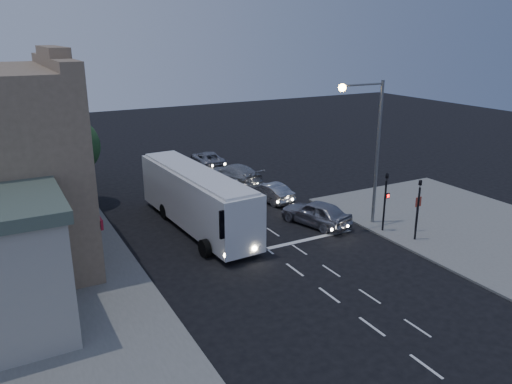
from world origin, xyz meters
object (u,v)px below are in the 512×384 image
car_sedan_a (269,192)px  regulatory_sign (417,208)px  tour_bus (196,197)px  car_sedan_c (208,159)px  traffic_signal_main (386,195)px  traffic_signal_side (418,202)px  car_suv (316,213)px  car_sedan_b (234,174)px  streetlight (370,137)px  street_tree (70,144)px

car_sedan_a → regulatory_sign: (4.86, -9.63, 0.91)m
tour_bus → car_sedan_c: 15.51m
tour_bus → traffic_signal_main: 11.61m
regulatory_sign → traffic_signal_main: bearing=149.2°
traffic_signal_side → regulatory_sign: bearing=43.9°
car_suv → car_sedan_b: car_sedan_b is taller
traffic_signal_main → streetlight: streetlight is taller
regulatory_sign → tour_bus: bearing=148.0°
car_sedan_a → car_sedan_b: 5.18m
traffic_signal_side → streetlight: 4.84m
tour_bus → street_tree: bearing=123.2°
tour_bus → streetlight: 11.31m
regulatory_sign → traffic_signal_side: bearing=-136.1°
car_sedan_b → streetlight: streetlight is taller
car_sedan_c → regulatory_sign: size_ratio=2.21×
tour_bus → traffic_signal_side: bearing=-41.2°
traffic_signal_main → traffic_signal_side: size_ratio=1.00×
car_sedan_b → traffic_signal_side: traffic_signal_side is taller
traffic_signal_main → streetlight: (-0.26, 1.42, 3.31)m
regulatory_sign → street_tree: (-17.51, 15.26, 2.90)m
car_sedan_b → street_tree: 12.82m
car_sedan_b → traffic_signal_main: bearing=93.1°
tour_bus → traffic_signal_side: size_ratio=3.00×
tour_bus → regulatory_sign: (11.53, -7.20, -0.43)m
car_sedan_c → traffic_signal_side: bearing=105.8°
car_suv → car_sedan_a: 5.60m
car_suv → street_tree: street_tree is taller
car_sedan_b → street_tree: bearing=-13.5°
car_sedan_b → streetlight: (3.28, -12.36, 4.92)m
traffic_signal_side → car_sedan_a: bearing=110.0°
traffic_signal_main → regulatory_sign: 2.14m
car_sedan_b → traffic_signal_side: 16.40m
car_sedan_a → car_sedan_b: (-0.38, 5.16, 0.13)m
car_suv → regulatory_sign: size_ratio=2.17×
car_sedan_b → streetlight: bearing=93.5°
car_sedan_c → streetlight: bearing=104.7°
regulatory_sign → car_sedan_b: bearing=109.5°
car_suv → car_sedan_a: size_ratio=1.15×
traffic_signal_main → street_tree: street_tree is taller
traffic_signal_side → regulatory_sign: 1.61m
car_sedan_a → tour_bus: bearing=10.2°
car_sedan_b → regulatory_sign: 15.71m
car_suv → regulatory_sign: (4.64, -4.04, 0.78)m
street_tree → tour_bus: bearing=-53.4°
tour_bus → car_suv: bearing=-28.0°
traffic_signal_main → street_tree: 21.38m
car_sedan_c → regulatory_sign: 21.70m
traffic_signal_side → tour_bus: bearing=142.2°
car_sedan_a → traffic_signal_main: bearing=100.3°
car_sedan_c → street_tree: size_ratio=0.78×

